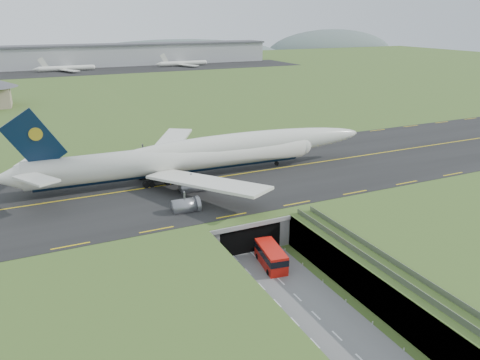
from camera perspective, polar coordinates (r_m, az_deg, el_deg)
ground at (r=79.63m, az=3.92°, el=-11.34°), size 900.00×900.00×0.00m
airfield_deck at (r=78.15m, az=3.97°, el=-9.44°), size 800.00×800.00×6.00m
trench_road at (r=74.14m, az=6.81°, el=-13.90°), size 12.00×75.00×0.20m
taxiway at (r=104.43m, az=-4.76°, el=-0.01°), size 800.00×44.00×0.18m
tunnel_portal at (r=91.40m, az=-1.11°, el=-4.71°), size 17.00×22.30×6.00m
guideway at (r=69.94m, az=20.03°, el=-12.23°), size 3.00×53.00×7.05m
jumbo_jet at (r=105.93m, az=-4.71°, el=3.08°), size 85.64×56.59×18.73m
shuttle_tram at (r=80.88m, az=3.79°, el=-9.28°), size 4.43×8.88×3.44m
cargo_terminal at (r=361.56m, az=-20.32°, el=13.97°), size 320.00×67.00×15.60m
distant_hills at (r=501.32m, az=-14.14°, el=13.68°), size 700.00×91.00×60.00m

